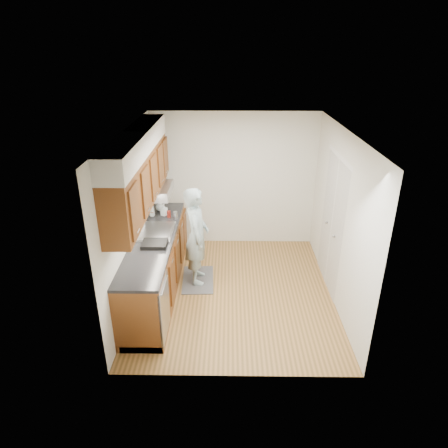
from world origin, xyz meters
name	(u,v)px	position (x,y,z in m)	size (l,w,h in m)	color
floor	(234,291)	(0.00, 0.00, 0.00)	(3.50, 3.50, 0.00)	#A2723D
ceiling	(236,132)	(0.00, 0.00, 2.50)	(3.50, 3.50, 0.00)	white
wall_left	(132,218)	(-1.50, 0.00, 1.25)	(0.02, 3.50, 2.50)	silver
wall_right	(339,219)	(1.50, 0.00, 1.25)	(0.02, 3.50, 2.50)	silver
wall_back	(234,180)	(0.00, 1.75, 1.25)	(3.00, 0.02, 2.50)	silver
counter	(156,264)	(-1.20, 0.00, 0.49)	(0.64, 2.80, 1.30)	brown
upper_cabinets	(140,171)	(-1.33, 0.05, 1.95)	(0.47, 2.80, 1.21)	brown
closet_door	(332,225)	(1.49, 0.30, 1.02)	(0.02, 1.22, 2.05)	silver
floor_mat	(198,280)	(-0.59, 0.32, 0.01)	(0.50, 0.84, 0.02)	slate
person	(196,230)	(-0.59, 0.32, 0.91)	(0.63, 0.42, 1.79)	#91AAB0
soap_bottle_a	(152,209)	(-1.37, 0.80, 1.06)	(0.09, 0.09, 0.24)	white
soap_bottle_b	(164,210)	(-1.17, 0.83, 1.04)	(0.09, 0.09, 0.20)	white
soap_bottle_c	(160,206)	(-1.27, 1.04, 1.03)	(0.14, 0.14, 0.18)	white
soda_can	(169,214)	(-1.08, 0.75, 1.00)	(0.06, 0.06, 0.11)	#A9291D
steel_can	(175,215)	(-0.96, 0.69, 1.00)	(0.07, 0.07, 0.12)	#A5A5AA
dish_rack	(154,244)	(-1.14, -0.27, 0.97)	(0.35, 0.29, 0.06)	black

